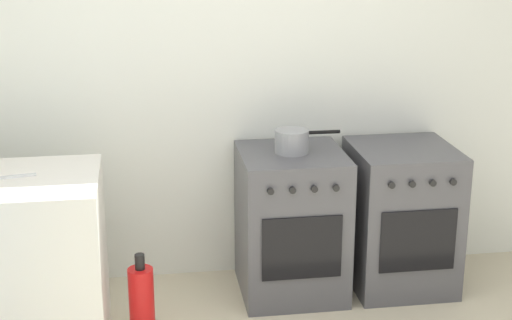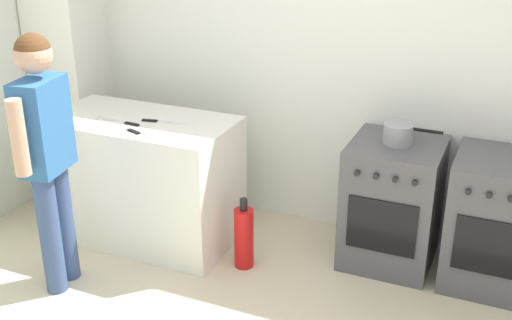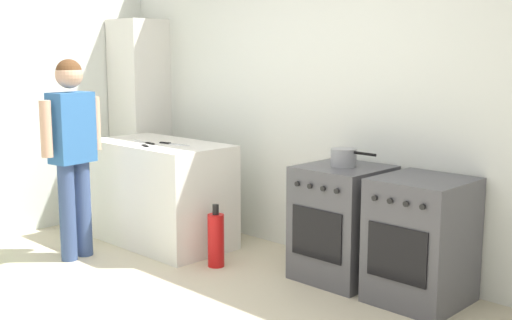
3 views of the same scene
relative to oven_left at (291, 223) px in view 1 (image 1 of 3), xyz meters
name	(u,v)px [view 1 (image 1 of 3)]	position (x,y,z in m)	size (l,w,h in m)	color
back_wall	(222,63)	(-0.35, 0.37, 0.87)	(6.00, 0.10, 2.60)	silver
oven_left	(291,223)	(0.00, 0.00, 0.00)	(0.59, 0.62, 0.85)	#4C4C51
oven_right	(401,217)	(0.66, 0.00, 0.00)	(0.58, 0.62, 0.85)	#4C4C51
pot	(292,141)	(0.00, 0.00, 0.49)	(0.37, 0.19, 0.13)	gray
knife_chef	(0,178)	(-1.52, -0.37, 0.48)	(0.31, 0.09, 0.01)	silver
fire_extinguisher	(142,305)	(-0.87, -0.48, -0.21)	(0.13, 0.13, 0.50)	red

